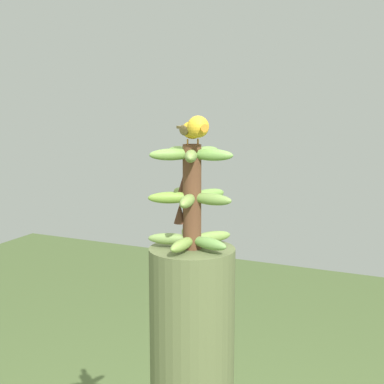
{
  "coord_description": "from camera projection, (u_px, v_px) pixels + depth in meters",
  "views": [
    {
      "loc": [
        -1.59,
        -0.74,
        1.71
      ],
      "look_at": [
        0.0,
        0.0,
        1.41
      ],
      "focal_mm": 56.4,
      "sensor_mm": 36.0,
      "label": 1
    }
  ],
  "objects": [
    {
      "name": "banana_bunch",
      "position": [
        192.0,
        197.0,
        1.78
      ],
      "size": [
        0.26,
        0.26,
        0.31
      ],
      "color": "brown",
      "rests_on": "banana_tree"
    },
    {
      "name": "perched_bird",
      "position": [
        195.0,
        129.0,
        1.73
      ],
      "size": [
        0.18,
        0.17,
        0.09
      ],
      "color": "#C68933",
      "rests_on": "banana_bunch"
    }
  ]
}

